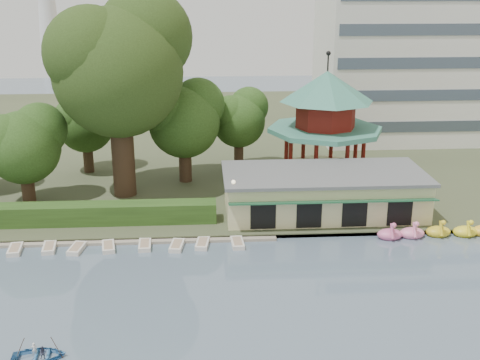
{
  "coord_description": "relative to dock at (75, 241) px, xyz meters",
  "views": [
    {
      "loc": [
        -1.03,
        -29.98,
        20.89
      ],
      "look_at": [
        2.0,
        18.0,
        5.0
      ],
      "focal_mm": 45.0,
      "sensor_mm": 36.0,
      "label": 1
    }
  ],
  "objects": [
    {
      "name": "boathouse",
      "position": [
        22.0,
        4.77,
        2.25
      ],
      "size": [
        18.6,
        9.39,
        3.9
      ],
      "color": "beige",
      "rests_on": "shore"
    },
    {
      "name": "rowboat_with_passengers",
      "position": [
        1.18,
        -16.52,
        0.33
      ],
      "size": [
        4.51,
        3.37,
        2.01
      ],
      "color": "teal",
      "rests_on": "ground"
    },
    {
      "name": "lamp_post",
      "position": [
        13.5,
        1.8,
        3.22
      ],
      "size": [
        0.36,
        0.36,
        4.28
      ],
      "color": "black",
      "rests_on": "shore"
    },
    {
      "name": "hedge",
      "position": [
        -3.0,
        3.3,
        1.18
      ],
      "size": [
        30.0,
        2.0,
        1.8
      ],
      "primitive_type": "cube",
      "color": "#2C4D1B",
      "rests_on": "shore"
    },
    {
      "name": "ground_plane",
      "position": [
        12.0,
        -17.2,
        -0.12
      ],
      "size": [
        220.0,
        220.0,
        0.0
      ],
      "primitive_type": "plane",
      "color": "slate",
      "rests_on": "ground"
    },
    {
      "name": "big_tree",
      "position": [
        3.17,
        11.0,
        13.59
      ],
      "size": [
        13.68,
        12.75,
        20.12
      ],
      "color": "#3A281C",
      "rests_on": "shore"
    },
    {
      "name": "office_building",
      "position": [
        44.67,
        31.8,
        9.61
      ],
      "size": [
        38.0,
        18.0,
        20.0
      ],
      "color": "silver",
      "rests_on": "shore"
    },
    {
      "name": "pavilion",
      "position": [
        24.0,
        14.8,
        7.36
      ],
      "size": [
        12.4,
        12.4,
        13.5
      ],
      "color": "beige",
      "rests_on": "shore"
    },
    {
      "name": "shore",
      "position": [
        12.0,
        34.8,
        0.08
      ],
      "size": [
        220.0,
        70.0,
        0.4
      ],
      "primitive_type": "cube",
      "color": "#424930",
      "rests_on": "ground"
    },
    {
      "name": "moored_rowboats",
      "position": [
        -0.69,
        -1.38,
        0.06
      ],
      "size": [
        29.67,
        2.78,
        0.36
      ],
      "color": "silver",
      "rests_on": "ground"
    },
    {
      "name": "swan_boats",
      "position": [
        34.22,
        -0.65,
        0.28
      ],
      "size": [
        17.95,
        2.11,
        1.92
      ],
      "color": "#DC6598",
      "rests_on": "ground"
    },
    {
      "name": "small_trees",
      "position": [
        -0.21,
        14.05,
        6.41
      ],
      "size": [
        39.21,
        16.75,
        10.96
      ],
      "color": "#3A281C",
      "rests_on": "shore"
    },
    {
      "name": "dock",
      "position": [
        0.0,
        0.0,
        0.0
      ],
      "size": [
        34.0,
        1.6,
        0.24
      ],
      "primitive_type": "cube",
      "color": "gray",
      "rests_on": "ground"
    },
    {
      "name": "embankment",
      "position": [
        12.0,
        0.1,
        0.03
      ],
      "size": [
        220.0,
        0.6,
        0.3
      ],
      "primitive_type": "cube",
      "color": "gray",
      "rests_on": "ground"
    }
  ]
}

